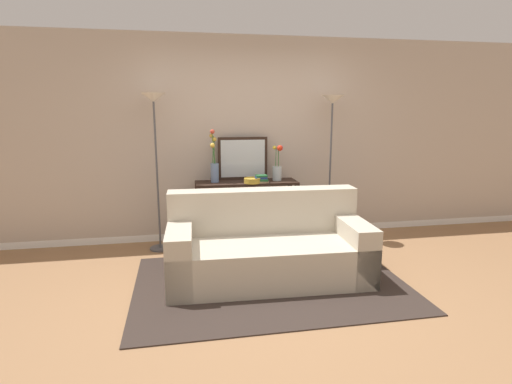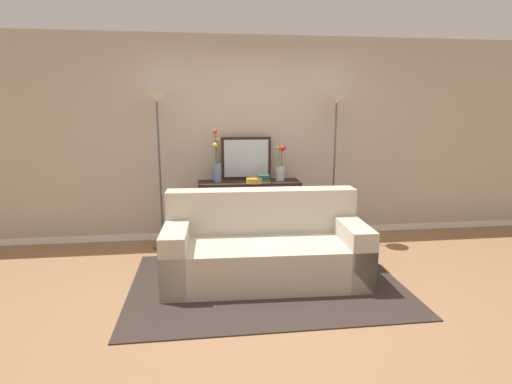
% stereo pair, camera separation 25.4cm
% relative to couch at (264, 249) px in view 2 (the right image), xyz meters
% --- Properties ---
extents(ground_plane, '(16.00, 16.00, 0.02)m').
position_rel_couch_xyz_m(ground_plane, '(0.07, -0.45, -0.32)').
color(ground_plane, '#936B47').
extents(back_wall, '(12.00, 0.15, 2.63)m').
position_rel_couch_xyz_m(back_wall, '(0.07, 1.49, 1.00)').
color(back_wall, white).
rests_on(back_wall, ground).
extents(area_rug, '(2.65, 1.83, 0.01)m').
position_rel_couch_xyz_m(area_rug, '(-0.00, -0.16, -0.31)').
color(area_rug, '#332823').
rests_on(area_rug, ground).
extents(couch, '(2.02, 0.98, 0.88)m').
position_rel_couch_xyz_m(couch, '(0.00, 0.00, 0.00)').
color(couch, '#BCB29E').
rests_on(couch, ground).
extents(console_table, '(1.29, 0.39, 0.81)m').
position_rel_couch_xyz_m(console_table, '(-0.02, 1.16, 0.25)').
color(console_table, black).
rests_on(console_table, ground).
extents(floor_lamp_left, '(0.28, 0.28, 1.89)m').
position_rel_couch_xyz_m(floor_lamp_left, '(-1.12, 1.10, 1.17)').
color(floor_lamp_left, '#4C4C51').
rests_on(floor_lamp_left, ground).
extents(floor_lamp_right, '(0.28, 0.28, 1.88)m').
position_rel_couch_xyz_m(floor_lamp_right, '(1.07, 1.10, 1.16)').
color(floor_lamp_right, '#4C4C51').
rests_on(floor_lamp_right, ground).
extents(wall_mirror, '(0.64, 0.02, 0.55)m').
position_rel_couch_xyz_m(wall_mirror, '(-0.04, 1.33, 0.77)').
color(wall_mirror, black).
rests_on(wall_mirror, console_table).
extents(vase_tall_flowers, '(0.11, 0.12, 0.66)m').
position_rel_couch_xyz_m(vase_tall_flowers, '(-0.42, 1.18, 0.72)').
color(vase_tall_flowers, '#6B84AD').
rests_on(vase_tall_flowers, console_table).
extents(vase_short_flowers, '(0.13, 0.12, 0.45)m').
position_rel_couch_xyz_m(vase_short_flowers, '(0.39, 1.17, 0.67)').
color(vase_short_flowers, silver).
rests_on(vase_short_flowers, console_table).
extents(fruit_bowl, '(0.21, 0.21, 0.07)m').
position_rel_couch_xyz_m(fruit_bowl, '(0.03, 1.03, 0.53)').
color(fruit_bowl, gold).
rests_on(fruit_bowl, console_table).
extents(book_stack, '(0.19, 0.14, 0.10)m').
position_rel_couch_xyz_m(book_stack, '(0.14, 1.04, 0.54)').
color(book_stack, tan).
rests_on(book_stack, console_table).
extents(book_row_under_console, '(0.43, 0.18, 0.13)m').
position_rel_couch_xyz_m(book_row_under_console, '(-0.33, 1.16, -0.26)').
color(book_row_under_console, '#B77F33').
rests_on(book_row_under_console, ground).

